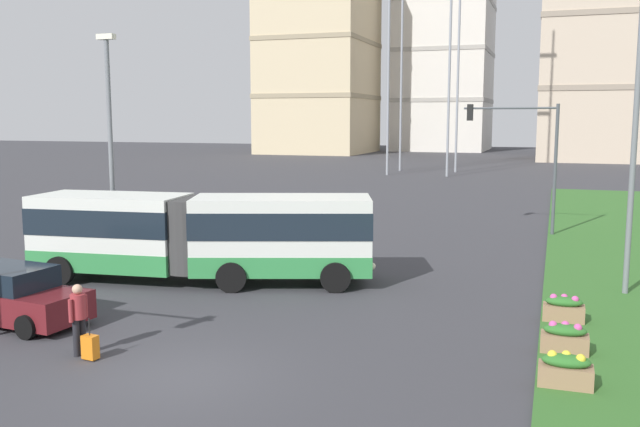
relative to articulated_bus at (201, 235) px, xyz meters
name	(u,v)px	position (x,y,z in m)	size (l,w,h in m)	color
ground_plane	(181,377)	(3.89, -8.12, -1.65)	(260.00, 260.00, 0.00)	#38383D
articulated_bus	(201,235)	(0.00, 0.00, 0.00)	(11.94, 5.08, 3.00)	silver
car_maroon_sedan	(11,296)	(-2.65, -6.07, -0.90)	(4.55, 2.35, 1.58)	maroon
pedestrian_crossing	(78,314)	(0.88, -7.66, -0.65)	(0.36, 0.58, 1.74)	black
rolling_suitcase	(90,347)	(1.33, -7.86, -1.34)	(0.39, 0.28, 0.97)	orange
flower_planter_0	(566,370)	(11.88, -6.12, -1.23)	(1.10, 0.56, 0.74)	#937051
flower_planter_1	(565,338)	(11.88, -3.89, -1.23)	(1.10, 0.56, 0.74)	#937051
flower_planter_2	(564,308)	(11.88, -1.17, -1.23)	(1.10, 0.56, 0.74)	#937051
traffic_light_far_right	(525,145)	(10.05, 13.88, 2.72)	(4.47, 0.28, 6.34)	#474C51
streetlight_left	(110,140)	(-4.61, 1.45, 3.17)	(0.70, 0.28, 8.76)	slate
streetlight_median	(635,125)	(13.78, 2.70, 3.79)	(0.70, 0.28, 9.99)	slate
apartment_tower_west	(319,45)	(-26.11, 88.16, 16.01)	(16.44, 18.98, 35.28)	beige
apartment_tower_westcentre	(446,6)	(-8.07, 104.70, 23.68)	(15.89, 18.93, 50.61)	silver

